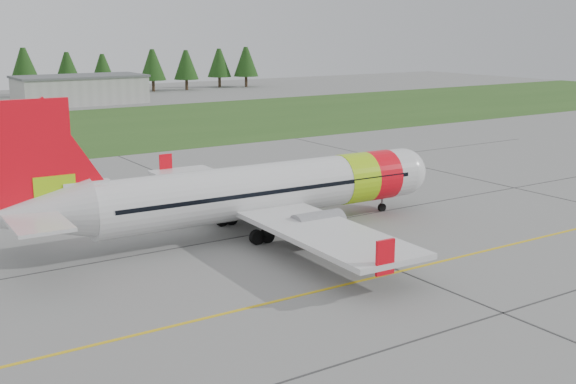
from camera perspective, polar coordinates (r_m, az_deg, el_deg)
ground at (r=33.68m, az=5.26°, el=-13.07°), size 320.00×320.00×0.00m
aircraft at (r=52.56m, az=-2.58°, el=0.03°), size 34.79×31.99×10.54m
follow_me_car at (r=29.04m, az=-14.66°, el=-13.92°), size 1.67×1.80×3.64m
taxi_guideline at (r=39.69m, az=-2.02°, el=-8.87°), size 120.00×0.25×0.02m
hangar_east at (r=148.75m, az=-16.09°, el=7.70°), size 24.00×12.00×5.20m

